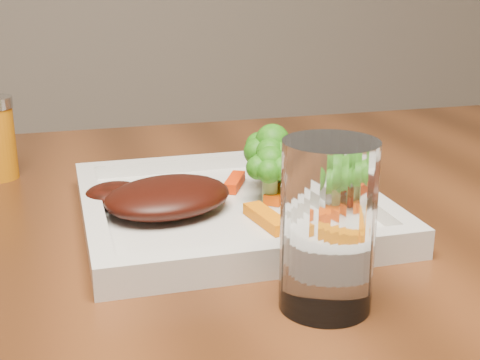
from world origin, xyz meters
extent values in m
cube|color=silver|center=(0.20, 0.04, 0.76)|extent=(0.27, 0.27, 0.01)
ellipsoid|color=#330C07|center=(0.14, 0.04, 0.78)|extent=(0.14, 0.13, 0.03)
cube|color=#D36903|center=(0.25, -0.04, 0.77)|extent=(0.05, 0.03, 0.01)
cube|color=orange|center=(0.22, -0.02, 0.77)|extent=(0.03, 0.06, 0.01)
cube|color=red|center=(0.30, 0.08, 0.77)|extent=(0.06, 0.02, 0.01)
cube|color=red|center=(0.22, 0.09, 0.77)|extent=(0.03, 0.05, 0.01)
cube|color=#E04003|center=(0.28, 0.01, 0.77)|extent=(0.04, 0.07, 0.01)
cube|color=#F34E03|center=(0.26, 0.05, 0.77)|extent=(0.05, 0.06, 0.01)
cylinder|color=white|center=(0.22, -0.15, 0.81)|extent=(0.07, 0.07, 0.12)
camera|label=1|loc=(0.05, -0.53, 0.98)|focal=50.00mm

